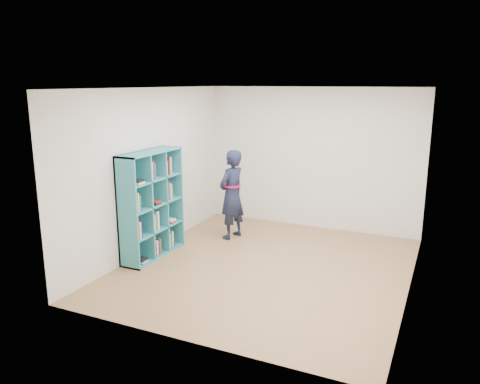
% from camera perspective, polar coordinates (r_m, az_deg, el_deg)
% --- Properties ---
extents(floor, '(4.50, 4.50, 0.00)m').
position_cam_1_polar(floor, '(7.04, 3.25, -9.13)').
color(floor, '#9C7447').
rests_on(floor, ground).
extents(ceiling, '(4.50, 4.50, 0.00)m').
position_cam_1_polar(ceiling, '(6.51, 3.56, 12.52)').
color(ceiling, white).
rests_on(ceiling, wall_back).
extents(wall_left, '(0.02, 4.50, 2.60)m').
position_cam_1_polar(wall_left, '(7.60, -10.81, 2.56)').
color(wall_left, silver).
rests_on(wall_left, floor).
extents(wall_right, '(0.02, 4.50, 2.60)m').
position_cam_1_polar(wall_right, '(6.24, 20.77, -0.41)').
color(wall_right, silver).
rests_on(wall_right, floor).
extents(wall_back, '(4.00, 0.02, 2.60)m').
position_cam_1_polar(wall_back, '(8.76, 8.77, 4.04)').
color(wall_back, silver).
rests_on(wall_back, floor).
extents(wall_front, '(4.00, 0.02, 2.60)m').
position_cam_1_polar(wall_front, '(4.70, -6.67, -3.95)').
color(wall_front, silver).
rests_on(wall_front, floor).
extents(bookshelf, '(0.36, 1.25, 1.66)m').
position_cam_1_polar(bookshelf, '(7.38, -10.92, -1.63)').
color(bookshelf, teal).
rests_on(bookshelf, floor).
extents(person, '(0.49, 0.64, 1.56)m').
position_cam_1_polar(person, '(8.10, -1.02, -0.30)').
color(person, black).
rests_on(person, floor).
extents(smartphone, '(0.03, 0.10, 0.13)m').
position_cam_1_polar(smartphone, '(8.22, -1.49, 0.63)').
color(smartphone, silver).
rests_on(smartphone, person).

